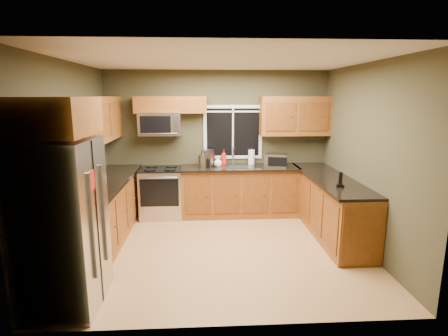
{
  "coord_description": "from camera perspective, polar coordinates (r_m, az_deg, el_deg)",
  "views": [
    {
      "loc": [
        -0.24,
        -4.85,
        2.23
      ],
      "look_at": [
        0.05,
        0.35,
        1.15
      ],
      "focal_mm": 28.0,
      "sensor_mm": 36.0,
      "label": 1
    }
  ],
  "objects": [
    {
      "name": "floor",
      "position": [
        5.34,
        -0.33,
        -12.95
      ],
      "size": [
        4.2,
        4.2,
        0.0
      ],
      "primitive_type": "plane",
      "color": "#B2834E",
      "rests_on": "ground"
    },
    {
      "name": "ceiling",
      "position": [
        4.88,
        -0.37,
        17.24
      ],
      "size": [
        4.2,
        4.2,
        0.0
      ],
      "primitive_type": "plane",
      "rotation": [
        3.14,
        0.0,
        0.0
      ],
      "color": "white",
      "rests_on": "back_wall"
    },
    {
      "name": "back_wall",
      "position": [
        6.71,
        -1.12,
        4.18
      ],
      "size": [
        4.2,
        0.0,
        4.2
      ],
      "primitive_type": "plane",
      "rotation": [
        1.57,
        0.0,
        0.0
      ],
      "color": "#3F3D26",
      "rests_on": "ground"
    },
    {
      "name": "front_wall",
      "position": [
        3.18,
        1.26,
        -4.32
      ],
      "size": [
        4.2,
        0.0,
        4.2
      ],
      "primitive_type": "plane",
      "rotation": [
        -1.57,
        0.0,
        0.0
      ],
      "color": "#3F3D26",
      "rests_on": "ground"
    },
    {
      "name": "left_wall",
      "position": [
        5.27,
        -23.81,
        1.1
      ],
      "size": [
        0.0,
        3.6,
        3.6
      ],
      "primitive_type": "plane",
      "rotation": [
        1.57,
        0.0,
        1.57
      ],
      "color": "#3F3D26",
      "rests_on": "ground"
    },
    {
      "name": "right_wall",
      "position": [
        5.46,
        22.26,
        1.56
      ],
      "size": [
        0.0,
        3.6,
        3.6
      ],
      "primitive_type": "plane",
      "rotation": [
        1.57,
        0.0,
        -1.57
      ],
      "color": "#3F3D26",
      "rests_on": "ground"
    },
    {
      "name": "window",
      "position": [
        6.69,
        1.46,
        5.89
      ],
      "size": [
        1.12,
        0.03,
        1.02
      ],
      "color": "white",
      "rests_on": "back_wall"
    },
    {
      "name": "base_cabinets_left",
      "position": [
        5.83,
        -18.68,
        -6.71
      ],
      "size": [
        0.6,
        2.65,
        0.9
      ],
      "primitive_type": "cube",
      "color": "brown",
      "rests_on": "ground"
    },
    {
      "name": "countertop_left",
      "position": [
        5.7,
        -18.75,
        -2.22
      ],
      "size": [
        0.65,
        2.65,
        0.04
      ],
      "primitive_type": "cube",
      "color": "black",
      "rests_on": "base_cabinets_left"
    },
    {
      "name": "base_cabinets_back",
      "position": [
        6.63,
        2.6,
        -3.88
      ],
      "size": [
        2.17,
        0.6,
        0.9
      ],
      "primitive_type": "cube",
      "color": "brown",
      "rests_on": "ground"
    },
    {
      "name": "countertop_back",
      "position": [
        6.49,
        2.66,
        0.06
      ],
      "size": [
        2.17,
        0.65,
        0.04
      ],
      "primitive_type": "cube",
      "color": "black",
      "rests_on": "base_cabinets_back"
    },
    {
      "name": "base_cabinets_peninsula",
      "position": [
        6.03,
        16.82,
        -5.96
      ],
      "size": [
        0.6,
        2.52,
        0.9
      ],
      "color": "brown",
      "rests_on": "ground"
    },
    {
      "name": "countertop_peninsula",
      "position": [
        5.91,
        16.83,
        -1.6
      ],
      "size": [
        0.65,
        2.5,
        0.04
      ],
      "primitive_type": "cube",
      "color": "black",
      "rests_on": "base_cabinets_peninsula"
    },
    {
      "name": "upper_cabinets_left",
      "position": [
        5.6,
        -20.97,
        7.16
      ],
      "size": [
        0.33,
        2.65,
        0.72
      ],
      "primitive_type": "cube",
      "color": "brown",
      "rests_on": "left_wall"
    },
    {
      "name": "upper_cabinets_back_left",
      "position": [
        6.52,
        -8.7,
        10.17
      ],
      "size": [
        1.3,
        0.33,
        0.3
      ],
      "primitive_type": "cube",
      "color": "brown",
      "rests_on": "back_wall"
    },
    {
      "name": "upper_cabinets_back_right",
      "position": [
        6.71,
        11.52,
        8.32
      ],
      "size": [
        1.3,
        0.33,
        0.72
      ],
      "primitive_type": "cube",
      "color": "brown",
      "rests_on": "back_wall"
    },
    {
      "name": "upper_cabinet_over_fridge",
      "position": [
        3.86,
        -26.3,
        7.55
      ],
      "size": [
        0.72,
        0.9,
        0.38
      ],
      "primitive_type": "cube",
      "color": "brown",
      "rests_on": "left_wall"
    },
    {
      "name": "refrigerator",
      "position": [
        4.08,
        -24.84,
        -8.44
      ],
      "size": [
        0.74,
        0.9,
        1.8
      ],
      "color": "#B7B7BC",
      "rests_on": "ground"
    },
    {
      "name": "range",
      "position": [
        6.61,
        -10.13,
        -3.93
      ],
      "size": [
        0.76,
        0.69,
        0.94
      ],
      "color": "#B7B7BC",
      "rests_on": "ground"
    },
    {
      "name": "microwave",
      "position": [
        6.53,
        -10.39,
        7.12
      ],
      "size": [
        0.76,
        0.41,
        0.42
      ],
      "color": "#B7B7BC",
      "rests_on": "back_wall"
    },
    {
      "name": "sink",
      "position": [
        6.49,
        1.64,
        0.36
      ],
      "size": [
        0.6,
        0.42,
        0.36
      ],
      "color": "slate",
      "rests_on": "countertop_back"
    },
    {
      "name": "toaster_oven",
      "position": [
        6.5,
        8.44,
        1.26
      ],
      "size": [
        0.47,
        0.41,
        0.25
      ],
      "color": "#B7B7BC",
      "rests_on": "countertop_back"
    },
    {
      "name": "coffee_maker",
      "position": [
        6.45,
        -2.62,
        1.5
      ],
      "size": [
        0.26,
        0.3,
        0.32
      ],
      "color": "slate",
      "rests_on": "countertop_back"
    },
    {
      "name": "kettle",
      "position": [
        6.38,
        -3.5,
        1.25
      ],
      "size": [
        0.17,
        0.17,
        0.29
      ],
      "color": "#B7B7BC",
      "rests_on": "countertop_back"
    },
    {
      "name": "paper_towel_roll",
      "position": [
        6.69,
        4.5,
        1.77
      ],
      "size": [
        0.14,
        0.14,
        0.31
      ],
      "color": "white",
      "rests_on": "countertop_back"
    },
    {
      "name": "soap_bottle_a",
      "position": [
        6.66,
        -0.04,
        1.79
      ],
      "size": [
        0.13,
        0.13,
        0.29
      ],
      "primitive_type": "imported",
      "rotation": [
        0.0,
        0.0,
        -0.18
      ],
      "color": "red",
      "rests_on": "countertop_back"
    },
    {
      "name": "soap_bottle_c",
      "position": [
        6.47,
        -1.01,
        1.06
      ],
      "size": [
        0.15,
        0.15,
        0.19
      ],
      "primitive_type": "imported",
      "rotation": [
        0.0,
        0.0,
        0.02
      ],
      "color": "white",
      "rests_on": "countertop_back"
    },
    {
      "name": "cordless_phone",
      "position": [
        5.3,
        18.45,
        -2.26
      ],
      "size": [
        0.12,
        0.12,
        0.22
      ],
      "color": "black",
      "rests_on": "countertop_peninsula"
    }
  ]
}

